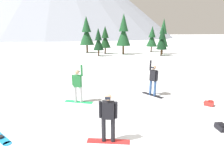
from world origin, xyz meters
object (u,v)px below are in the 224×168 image
Objects in this scene: backpack_red at (209,103)px; pine_tree_twin at (163,35)px; pine_tree_young at (98,41)px; pine_tree_broad at (87,33)px; pine_tree_tall at (124,32)px; snowboarder_midground at (78,85)px; snowboarder_foreground at (108,117)px; snowboarder_background at (153,79)px; pine_tree_slender at (105,39)px; backpack_black at (222,127)px; pine_tree_leaning at (152,38)px; pine_tree_short at (162,40)px.

backpack_red is 0.09× the size of pine_tree_twin.
pine_tree_broad is (-1.67, 5.78, 1.22)m from pine_tree_young.
pine_tree_tall reaches higher than backpack_red.
pine_tree_twin is at bearing 55.88° from snowboarder_midground.
snowboarder_foreground is 0.84× the size of snowboarder_background.
snowboarder_foreground is 28.68m from pine_tree_twin.
pine_tree_broad is at bearing 142.78° from pine_tree_slender.
pine_tree_slender is (1.53, 3.35, 0.24)m from pine_tree_young.
pine_tree_slender is (-0.98, 27.64, 2.53)m from backpack_black.
snowboarder_midground reaches higher than backpack_red.
backpack_black is 26.93m from pine_tree_twin.
pine_tree_short is (-0.64, -6.14, -0.14)m from pine_tree_leaning.
pine_tree_slender is at bearing 153.38° from pine_tree_tall.
pine_tree_twin reaches higher than backpack_red.
pine_tree_young is at bearing 95.91° from backpack_black.
backpack_red is 0.08× the size of pine_tree_broad.
backpack_red is 0.12× the size of pine_tree_short.
pine_tree_short reaches higher than snowboarder_background.
backpack_red is 0.11× the size of pine_tree_slender.
pine_tree_short is at bearing -116.88° from pine_tree_twin.
pine_tree_slender is at bearing 79.13° from snowboarder_midground.
backpack_black is 0.11× the size of pine_tree_leaning.
snowboarder_foreground reaches higher than backpack_black.
pine_tree_short reaches higher than snowboarder_midground.
snowboarder_background is 0.43× the size of pine_tree_slender.
pine_tree_broad reaches higher than pine_tree_leaning.
pine_tree_slender is at bearing 94.89° from backpack_red.
pine_tree_slender is (-8.79, 4.55, 0.11)m from pine_tree_short.
pine_tree_tall is (6.20, -3.94, 0.09)m from pine_tree_broad.
pine_tree_young is (3.02, 20.35, 1.44)m from snowboarder_midground.
pine_tree_young is at bearing -175.32° from pine_tree_twin.
pine_tree_broad is (-13.06, 4.85, 0.34)m from pine_tree_twin.
pine_tree_leaning is (12.92, 29.29, 1.76)m from snowboarder_foreground.
pine_tree_young is 0.95× the size of pine_tree_short.
pine_tree_young is (-11.40, -0.93, -0.88)m from pine_tree_twin.
pine_tree_broad reaches higher than snowboarder_midground.
snowboarder_midground is 0.44× the size of pine_tree_short.
snowboarder_background is at bearing 52.73° from snowboarder_foreground.
backpack_black is (5.53, -3.94, -0.85)m from snowboarder_midground.
pine_tree_tall reaches higher than snowboarder_foreground.
pine_tree_broad is at bearing 159.64° from pine_tree_twin.
snowboarder_midground reaches higher than snowboarder_foreground.
backpack_red is at bearing -13.56° from snowboarder_midground.
snowboarder_midground is 4.43m from snowboarder_background.
pine_tree_slender is at bearing -170.39° from pine_tree_leaning.
pine_tree_leaning reaches higher than snowboarder_midground.
pine_tree_twin is 10.18m from pine_tree_slender.
pine_tree_broad reaches higher than pine_tree_slender.
snowboarder_foreground reaches higher than backpack_red.
pine_tree_twin reaches higher than snowboarder_background.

